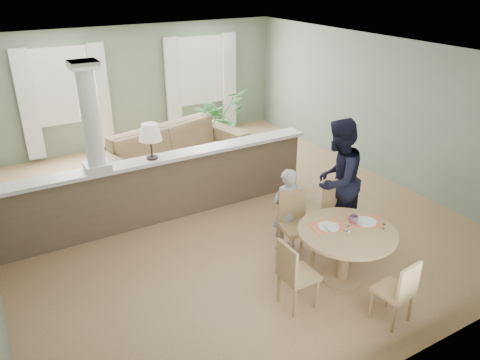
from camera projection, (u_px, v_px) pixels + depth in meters
ground at (219, 210)px, 8.10m from camera, size 8.00×8.00×0.00m
room_shell at (198, 100)px, 7.83m from camera, size 7.02×8.02×2.71m
pony_wall at (158, 181)px, 7.52m from camera, size 5.32×0.38×2.70m
sofa at (175, 151)px, 9.42m from camera, size 3.33×1.97×0.91m
houseplant at (219, 119)px, 10.62m from camera, size 1.54×1.44×1.37m
dining_table at (346, 241)px, 6.06m from camera, size 1.27×1.27×0.87m
chair_far_boy at (295, 221)px, 6.66m from camera, size 0.52×0.52×0.99m
chair_far_man at (339, 211)px, 6.90m from camera, size 0.57×0.57×1.02m
chair_near at (399, 290)px, 5.37m from camera, size 0.43×0.43×0.85m
chair_side at (294, 273)px, 5.61m from camera, size 0.42×0.42×0.91m
child_person at (286, 210)px, 6.78m from camera, size 0.47×0.32×1.28m
man_person at (337, 180)px, 6.96m from camera, size 1.13×1.02×1.90m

